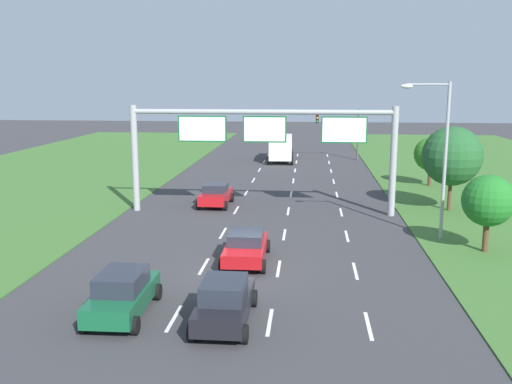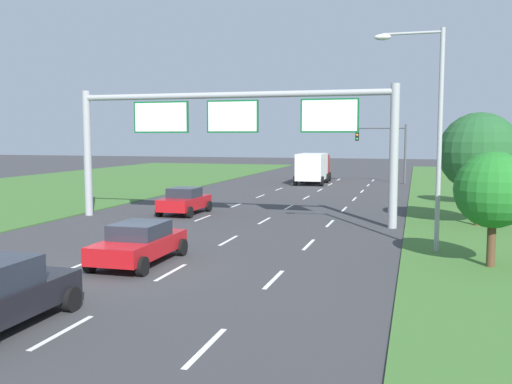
{
  "view_description": "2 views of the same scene",
  "coord_description": "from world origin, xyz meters",
  "views": [
    {
      "loc": [
        3.03,
        -25.14,
        8.45
      ],
      "look_at": [
        -0.11,
        8.73,
        1.9
      ],
      "focal_mm": 40.0,
      "sensor_mm": 36.0,
      "label": 1
    },
    {
      "loc": [
        9.46,
        -17.0,
        4.47
      ],
      "look_at": [
        2.39,
        8.1,
        1.92
      ],
      "focal_mm": 40.0,
      "sensor_mm": 36.0,
      "label": 2
    }
  ],
  "objects": [
    {
      "name": "car_mid_lane",
      "position": [
        -3.34,
        13.26,
        0.77
      ],
      "size": [
        2.12,
        3.96,
        1.53
      ],
      "rotation": [
        0.0,
        0.0,
        -0.02
      ],
      "color": "red",
      "rests_on": "ground_plane"
    },
    {
      "name": "car_lead_silver",
      "position": [
        0.13,
        0.92,
        0.75
      ],
      "size": [
        2.13,
        4.4,
        1.45
      ],
      "rotation": [
        0.0,
        0.0,
        0.01
      ],
      "color": "red",
      "rests_on": "ground_plane"
    },
    {
      "name": "lane_dashes_inner_left",
      "position": [
        -1.75,
        12.0,
        0.0
      ],
      "size": [
        0.14,
        62.4,
        0.01
      ],
      "color": "white",
      "rests_on": "ground_plane"
    },
    {
      "name": "street_lamp",
      "position": [
        9.9,
        5.73,
        5.08
      ],
      "size": [
        2.61,
        0.32,
        8.5
      ],
      "color": "#9EA0A5",
      "rests_on": "ground_plane"
    },
    {
      "name": "traffic_light_mast",
      "position": [
        6.49,
        38.38,
        3.87
      ],
      "size": [
        4.76,
        0.49,
        5.6
      ],
      "color": "#47494F",
      "rests_on": "ground_plane"
    },
    {
      "name": "sign_gantry",
      "position": [
        0.12,
        11.36,
        4.94
      ],
      "size": [
        17.24,
        0.44,
        7.0
      ],
      "color": "#9EA0A5",
      "rests_on": "ground_plane"
    },
    {
      "name": "ground_plane",
      "position": [
        0.0,
        0.0,
        0.0
      ],
      "size": [
        200.0,
        200.0,
        0.0
      ],
      "primitive_type": "plane",
      "color": "#38383A"
    },
    {
      "name": "box_truck",
      "position": [
        0.03,
        36.58,
        1.59
      ],
      "size": [
        2.82,
        7.27,
        2.87
      ],
      "rotation": [
        0.0,
        0.0,
        0.03
      ],
      "color": "#B21E19",
      "rests_on": "ground_plane"
    },
    {
      "name": "roadside_tree_far",
      "position": [
        13.03,
        22.38,
        2.67
      ],
      "size": [
        2.75,
        2.75,
        4.06
      ],
      "color": "#513823",
      "rests_on": "ground_plane"
    },
    {
      "name": "lane_dashes_inner_right",
      "position": [
        1.75,
        12.0,
        0.0
      ],
      "size": [
        0.14,
        62.4,
        0.01
      ],
      "color": "white",
      "rests_on": "ground_plane"
    },
    {
      "name": "roadside_tree_mid",
      "position": [
        12.42,
        13.02,
        3.7
      ],
      "size": [
        3.91,
        3.91,
        5.66
      ],
      "color": "#513823",
      "rests_on": "ground_plane"
    },
    {
      "name": "lane_dashes_slip",
      "position": [
        5.25,
        12.0,
        0.0
      ],
      "size": [
        0.14,
        62.4,
        0.01
      ],
      "color": "white",
      "rests_on": "ground_plane"
    },
    {
      "name": "roadside_tree_near",
      "position": [
        11.97,
        3.49,
        2.67
      ],
      "size": [
        2.59,
        2.59,
        3.98
      ],
      "color": "#513823",
      "rests_on": "ground_plane"
    }
  ]
}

